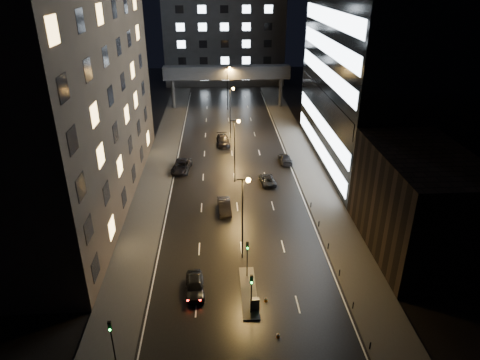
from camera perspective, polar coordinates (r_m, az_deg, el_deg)
The scene contains 26 objects.
ground at distance 78.07m, azimuth -1.08°, elevation 3.61°, with size 160.00×160.00×0.00m, color black.
sidewalk_left at distance 74.07m, azimuth -10.65°, elevation 1.95°, with size 5.00×110.00×0.15m, color #383533.
sidewalk_right at distance 74.90m, azimuth 8.67°, elevation 2.38°, with size 5.00×110.00×0.15m, color #383533.
building_left at distance 60.48m, azimuth -23.24°, elevation 14.83°, with size 15.00×48.00×40.00m, color #2D2319.
building_right_low at distance 52.49m, azimuth 22.65°, elevation -2.87°, with size 10.00×18.00×12.00m, color black.
building_right_glass at distance 73.93m, azimuth 19.82°, elevation 18.98°, with size 20.00×36.00×45.00m, color black.
building_far at distance 131.41m, azimuth -2.13°, elevation 18.31°, with size 34.00×14.00×25.00m, color #333335.
skybridge at distance 104.46m, azimuth -1.76°, elevation 14.08°, with size 30.00×3.00×10.00m.
median_island at distance 45.17m, azimuth 1.17°, elevation -14.70°, with size 1.60×8.00×0.15m, color #383533.
traffic_signal_near at distance 45.28m, azimuth 0.97°, elevation -9.74°, with size 0.28×0.34×4.40m.
traffic_signal_far at distance 40.94m, azimuth 1.53°, elevation -14.20°, with size 0.28×0.34×4.40m.
traffic_signal_corner at distance 38.34m, azimuth -16.78°, elevation -19.22°, with size 0.28×0.34×4.40m.
bollard_row at distance 50.00m, azimuth 12.36°, elevation -10.30°, with size 0.12×25.12×0.90m.
streetlight_near at distance 46.40m, azimuth 0.53°, elevation -3.80°, with size 1.45×0.50×10.15m.
streetlight_mid_a at distance 64.53m, azimuth -0.59°, elevation 4.96°, with size 1.45×0.50×10.15m.
streetlight_mid_b at distance 83.53m, azimuth -1.22°, elevation 9.81°, with size 1.45×0.50×10.15m.
streetlight_far at distance 102.90m, azimuth -1.62°, elevation 12.85°, with size 1.45×0.50×10.15m.
car_away_a at distance 45.03m, azimuth -6.04°, elevation -13.83°, with size 1.86×4.61×1.57m, color black.
car_away_b at distance 58.56m, azimuth -2.11°, elevation -3.52°, with size 1.66×4.75×1.56m, color black.
car_away_c at distance 71.18m, azimuth -7.81°, elevation 1.82°, with size 2.73×5.92×1.64m, color black.
car_away_d at distance 81.90m, azimuth -2.26°, elevation 5.28°, with size 2.28×5.62×1.63m, color black.
car_toward_a at distance 66.51m, azimuth 3.65°, elevation 0.08°, with size 2.15×4.65×1.29m, color black.
car_toward_b at distance 74.18m, azimuth 6.03°, elevation 2.84°, with size 1.98×4.88×1.42m, color black.
utility_cabinet at distance 42.80m, azimuth 2.00°, elevation -16.18°, with size 0.85×0.45×1.26m, color #4B4A4D.
cone_a at distance 40.82m, azimuth 5.10°, elevation -19.90°, with size 0.35×0.35×0.50m, color orange.
cone_b at distance 44.14m, azimuth 3.47°, elevation -15.59°, with size 0.35×0.35×0.51m, color orange.
Camera 1 is at (-2.46, -32.30, 29.34)m, focal length 32.00 mm.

